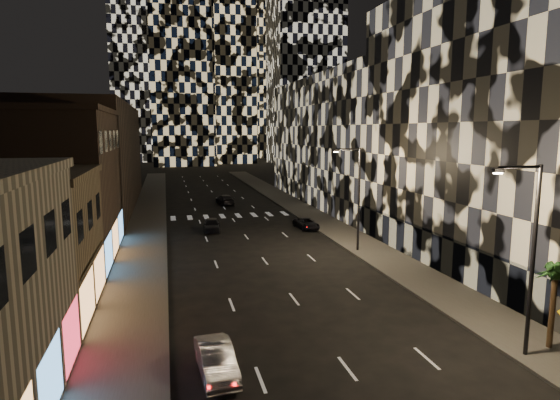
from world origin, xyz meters
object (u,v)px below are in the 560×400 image
car_dark_midlane (212,225)px  car_dark_oncoming (225,200)px  streetlight_near (529,248)px  car_dark_rightlane (306,224)px  streetlight_far (356,192)px  car_silver_parked (216,360)px  palm_tree (555,278)px

car_dark_midlane → car_dark_oncoming: 17.91m
streetlight_near → car_dark_rightlane: size_ratio=2.15×
streetlight_far → car_dark_rightlane: size_ratio=2.15×
streetlight_near → car_silver_parked: streetlight_near is taller
streetlight_far → car_dark_midlane: 16.92m
car_dark_oncoming → car_silver_parked: bearing=76.3°
car_dark_midlane → palm_tree: size_ratio=0.96×
car_dark_midlane → car_dark_oncoming: (3.62, 17.54, 0.02)m
car_dark_midlane → palm_tree: palm_tree is taller
car_silver_parked → car_dark_rightlane: (12.80, 28.41, -0.11)m
streetlight_near → streetlight_far: 20.00m
car_dark_midlane → car_dark_rightlane: bearing=-2.4°
streetlight_far → car_dark_oncoming: (-7.85, 29.07, -4.64)m
car_silver_parked → car_dark_oncoming: bearing=78.7°
car_dark_oncoming → palm_tree: (9.80, -48.71, 2.93)m
car_dark_rightlane → palm_tree: (3.30, -29.94, 3.06)m
streetlight_near → car_silver_parked: size_ratio=2.16×
car_dark_midlane → car_dark_rightlane: (10.12, -1.24, -0.11)m
car_silver_parked → palm_tree: (16.10, -1.52, 2.96)m
streetlight_near → car_dark_midlane: size_ratio=2.22×
car_dark_rightlane → palm_tree: palm_tree is taller
palm_tree → car_silver_parked: bearing=174.6°
streetlight_near → car_dark_rightlane: 30.70m
car_dark_midlane → palm_tree: bearing=-62.2°
streetlight_near → car_dark_oncoming: (-7.85, 49.07, -4.64)m
car_dark_rightlane → palm_tree: 30.27m
streetlight_far → car_dark_oncoming: bearing=105.1°
car_silver_parked → palm_tree: palm_tree is taller
car_dark_rightlane → car_silver_parked: bearing=-117.7°
streetlight_near → car_dark_oncoming: size_ratio=1.84×
streetlight_far → car_dark_oncoming: 30.47m
car_dark_midlane → car_dark_oncoming: car_dark_oncoming is taller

